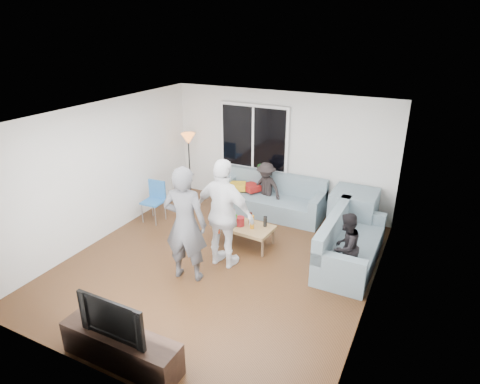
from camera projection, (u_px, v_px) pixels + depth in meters
The scene contains 32 objects.
floor at pixel (220, 264), 7.19m from camera, with size 5.00×5.50×0.04m, color #56351C.
ceiling at pixel (216, 114), 6.18m from camera, with size 5.00×5.50×0.04m, color white.
wall_back at pixel (280, 151), 8.97m from camera, with size 5.00×0.04×2.60m, color silver.
wall_front at pixel (91, 285), 4.39m from camera, with size 5.00×0.04×2.60m, color silver.
wall_left at pixel (101, 172), 7.72m from camera, with size 0.04×5.50×2.60m, color silver.
wall_right at pixel (378, 227), 5.64m from camera, with size 0.04×5.50×2.60m, color silver.
window_frame at pixel (254, 137), 9.06m from camera, with size 1.62×0.06×1.47m, color white.
window_glass at pixel (253, 138), 9.02m from camera, with size 1.50×0.02×1.35m, color black.
window_mullion at pixel (253, 138), 9.01m from camera, with size 0.05×0.03×1.35m, color white.
radiator at pixel (253, 190), 9.50m from camera, with size 1.30×0.12×0.62m, color silver.
potted_plant at pixel (259, 171), 9.21m from camera, with size 0.22×0.18×0.40m, color #245A28.
vase at pixel (243, 173), 9.42m from camera, with size 0.17×0.17×0.17m, color white.
sofa_back_section at pixel (270, 196), 8.89m from camera, with size 2.30×0.85×0.85m, color slate, non-canonical shape.
sofa_right_section at pixel (351, 241), 7.05m from camera, with size 0.85×2.00×0.85m, color slate, non-canonical shape.
sofa_corner at pixel (353, 211), 8.16m from camera, with size 0.85×0.85×0.85m, color slate.
cushion_yellow at pixel (237, 186), 9.17m from camera, with size 0.38×0.32×0.14m, color gold.
cushion_red at pixel (251, 187), 9.11m from camera, with size 0.36×0.30×0.13m, color maroon.
coffee_table at pixel (244, 235), 7.73m from camera, with size 1.10×0.60×0.40m, color #9A794A.
pitcher at pixel (240, 221), 7.62m from camera, with size 0.17×0.17×0.17m, color maroon.
side_chair at pixel (153, 202), 8.55m from camera, with size 0.40×0.40×0.86m, color #2765AB, non-canonical shape.
floor_lamp at pixel (190, 167), 9.59m from camera, with size 0.32×0.32×1.56m, color orange, non-canonical shape.
player_left at pixel (185, 224), 6.45m from camera, with size 0.71×0.46×1.93m, color #45464A.
player_right at pixel (224, 214), 6.81m from camera, with size 1.12×0.47×1.91m, color white.
spectator_right at pixel (345, 247), 6.57m from camera, with size 0.56×0.44×1.16m, color black.
spectator_back at pixel (266, 188), 8.91m from camera, with size 0.74×0.43×1.15m, color black.
tv_console at pixel (121, 348), 5.02m from camera, with size 1.60×0.40×0.44m, color #312018.
television at pixel (117, 315), 4.83m from camera, with size 0.95×0.12×0.54m, color black.
bottle_e at pixel (265, 221), 7.58m from camera, with size 0.07×0.07×0.20m, color black.
bottle_b at pixel (235, 221), 7.58m from camera, with size 0.08×0.08×0.23m, color #287916.
bottle_a at pixel (233, 214), 7.86m from camera, with size 0.07×0.07×0.20m, color #F3550E.
bottle_d at pixel (252, 222), 7.49m from camera, with size 0.07×0.07×0.26m, color orange.
bottle_c at pixel (250, 218), 7.69m from camera, with size 0.07×0.07×0.21m, color black.
Camera 1 is at (3.07, -5.34, 3.91)m, focal length 30.72 mm.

